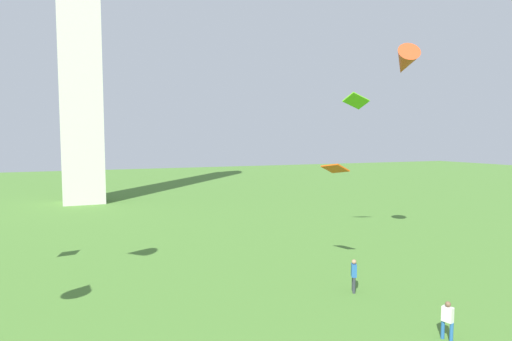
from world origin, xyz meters
TOP-DOWN VIEW (x-y plane):
  - person_0 at (7.95, 14.40)m, footprint 0.35×0.49m
  - person_1 at (7.63, 20.28)m, footprint 0.46×0.53m
  - kite_flying_0 at (15.88, 25.95)m, footprint 2.57×3.12m
  - kite_flying_1 at (14.00, 29.03)m, footprint 1.97×1.21m
  - kite_flying_5 at (8.23, 23.11)m, footprint 1.19×1.55m

SIDE VIEW (x-z plane):
  - person_0 at x=7.95m, z-range 0.11..1.73m
  - person_1 at x=7.63m, z-range 0.12..1.89m
  - kite_flying_5 at x=8.23m, z-range 6.11..6.80m
  - kite_flying_1 at x=14.00m, z-range 10.55..11.79m
  - kite_flying_0 at x=15.88m, z-range 12.45..14.97m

